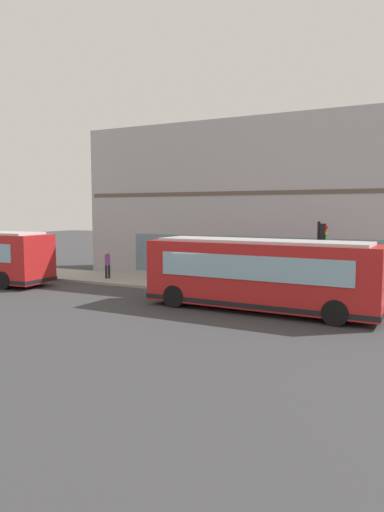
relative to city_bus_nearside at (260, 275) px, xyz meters
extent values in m
plane|color=#38383A|center=(0.02, 2.41, -1.55)|extent=(120.00, 120.00, 0.00)
cube|color=#9E9991|center=(4.59, 2.41, -1.48)|extent=(3.94, 40.00, 0.15)
cube|color=#A8A8AD|center=(9.60, 2.41, 3.27)|extent=(6.08, 23.47, 9.64)
cube|color=brown|center=(6.71, 2.41, 3.75)|extent=(0.36, 23.00, 0.24)
cube|color=slate|center=(6.61, 2.41, 0.05)|extent=(0.12, 16.43, 2.40)
cube|color=red|center=(0.00, -0.02, 0.05)|extent=(2.88, 10.09, 2.70)
cube|color=silver|center=(0.00, -0.02, 1.46)|extent=(2.47, 9.08, 0.12)
cube|color=#8CB2C6|center=(0.19, 4.96, 0.50)|extent=(2.20, 0.16, 1.20)
cube|color=#8CB2C6|center=(1.27, -0.06, 0.45)|extent=(0.38, 8.20, 1.00)
cube|color=#8CB2C6|center=(-1.27, 0.03, 0.45)|extent=(0.38, 8.20, 1.00)
cube|color=black|center=(0.00, -0.02, -1.12)|extent=(2.92, 10.13, 0.20)
cylinder|color=black|center=(1.29, 3.54, -1.05)|extent=(0.34, 1.01, 1.00)
cylinder|color=black|center=(-1.01, 3.63, -1.05)|extent=(0.34, 1.01, 1.00)
cylinder|color=black|center=(1.02, -3.46, -1.05)|extent=(0.34, 1.01, 1.00)
cylinder|color=black|center=(-1.28, -3.37, -1.05)|extent=(0.34, 1.01, 1.00)
cylinder|color=black|center=(1.26, 14.32, -1.05)|extent=(0.34, 1.01, 1.00)
cylinder|color=black|center=(-1.03, 14.23, -1.05)|extent=(0.34, 1.01, 1.00)
cylinder|color=black|center=(3.26, -1.79, 0.42)|extent=(0.14, 0.14, 3.65)
cube|color=black|center=(3.26, -1.98, 1.69)|extent=(0.32, 0.24, 0.90)
sphere|color=red|center=(3.26, -2.11, 1.97)|extent=(0.20, 0.20, 0.20)
sphere|color=yellow|center=(3.26, -2.11, 1.69)|extent=(0.20, 0.20, 0.20)
sphere|color=green|center=(3.26, -2.11, 1.41)|extent=(0.20, 0.20, 0.20)
cylinder|color=red|center=(3.35, 1.67, -1.13)|extent=(0.24, 0.24, 0.55)
sphere|color=red|center=(3.35, 1.67, -0.77)|extent=(0.22, 0.22, 0.22)
cylinder|color=red|center=(3.35, 1.50, -1.08)|extent=(0.10, 0.12, 0.10)
cylinder|color=red|center=(3.52, 1.67, -1.08)|extent=(0.12, 0.10, 0.10)
cylinder|color=#3359A5|center=(5.54, -0.05, -1.00)|extent=(0.14, 0.14, 0.81)
cylinder|color=#3359A5|center=(5.53, 0.13, -1.00)|extent=(0.14, 0.14, 0.81)
cylinder|color=silver|center=(5.53, 0.04, -0.28)|extent=(0.32, 0.32, 0.64)
sphere|color=#9E704C|center=(5.53, 0.04, 0.15)|extent=(0.22, 0.22, 0.22)
cylinder|color=silver|center=(4.06, -1.08, -1.02)|extent=(0.14, 0.14, 0.77)
cylinder|color=silver|center=(4.21, -1.19, -1.02)|extent=(0.14, 0.14, 0.77)
cylinder|color=silver|center=(4.13, -1.14, -0.32)|extent=(0.32, 0.32, 0.61)
sphere|color=beige|center=(4.13, -1.14, 0.09)|extent=(0.21, 0.21, 0.21)
cylinder|color=#3F8C4C|center=(4.89, 6.47, -0.98)|extent=(0.14, 0.14, 0.84)
cylinder|color=#3F8C4C|center=(4.71, 6.50, -0.98)|extent=(0.14, 0.14, 0.84)
cylinder|color=#B23338|center=(4.80, 6.49, -0.23)|extent=(0.32, 0.32, 0.66)
sphere|color=beige|center=(4.80, 6.49, 0.21)|extent=(0.23, 0.23, 0.23)
cylinder|color=black|center=(4.13, 11.00, -1.00)|extent=(0.14, 0.14, 0.82)
cylinder|color=black|center=(3.98, 11.10, -1.00)|extent=(0.14, 0.14, 0.82)
cylinder|color=#8C3F8C|center=(4.06, 11.05, -0.26)|extent=(0.32, 0.32, 0.65)
sphere|color=tan|center=(4.06, 11.05, 0.17)|extent=(0.22, 0.22, 0.22)
cube|color=#197233|center=(4.75, -4.43, -0.95)|extent=(0.44, 0.40, 0.90)
cube|color=#8CB2C6|center=(4.75, -4.64, -0.77)|extent=(0.35, 0.03, 0.30)
camera|label=1|loc=(-18.92, -6.16, 2.76)|focal=32.59mm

